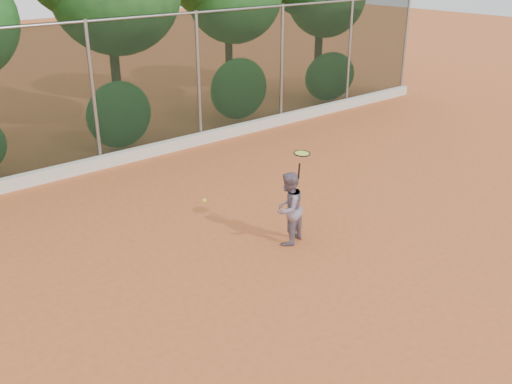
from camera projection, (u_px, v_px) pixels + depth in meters
ground at (296, 282)px, 9.20m from camera, size 80.00×80.00×0.00m
concrete_curb at (104, 162)px, 13.96m from camera, size 24.00×0.20×0.30m
tennis_player at (288, 209)px, 10.17m from camera, size 0.79×0.70×1.36m
chainlink_fence at (93, 91)px, 13.41m from camera, size 24.09×0.09×3.50m
tennis_racket at (302, 156)px, 9.86m from camera, size 0.32×0.32×0.53m
tennis_ball_in_flight at (204, 201)px, 9.04m from camera, size 0.07×0.07×0.07m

